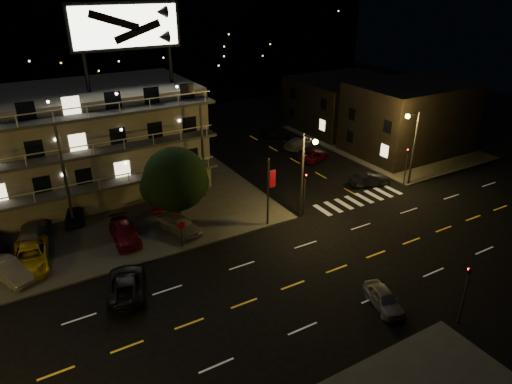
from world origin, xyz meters
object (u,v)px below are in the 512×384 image
road_car_east (384,298)px  road_car_west (126,284)px  tree (175,181)px  lot_car_4 (180,224)px  lot_car_2 (31,256)px  side_car_0 (369,180)px  lot_car_7 (32,234)px

road_car_east → road_car_west: bearing=160.4°
tree → lot_car_4: (-0.31, -1.15, -3.51)m
lot_car_2 → side_car_0: (32.54, -1.69, -0.22)m
lot_car_4 → road_car_west: lot_car_4 is taller
tree → road_car_west: tree is taller
lot_car_2 → lot_car_4: bearing=3.9°
lot_car_7 → lot_car_4: bearing=171.5°
lot_car_7 → road_car_west: bearing=128.8°
road_car_east → lot_car_7: bearing=148.8°
tree → side_car_0: tree is taller
lot_car_4 → side_car_0: size_ratio=1.07×
lot_car_7 → road_car_west: 11.38m
tree → lot_car_7: tree is taller
road_car_east → road_car_west: size_ratio=0.70×
side_car_0 → road_car_west: 27.66m
lot_car_7 → side_car_0: bearing=-175.7°
lot_car_4 → side_car_0: lot_car_4 is taller
tree → side_car_0: 21.06m
tree → road_car_west: bearing=-133.3°
lot_car_7 → road_car_east: 28.04m
tree → lot_car_4: 3.70m
road_car_west → lot_car_2: bearing=-34.3°
lot_car_2 → lot_car_7: (0.51, 3.51, -0.00)m
side_car_0 → tree: bearing=102.5°
road_car_west → lot_car_7: bearing=-47.4°
lot_car_2 → lot_car_4: size_ratio=1.22×
lot_car_4 → lot_car_2: bearing=158.7°
tree → side_car_0: (20.64, -1.85, -3.73)m
road_car_east → road_car_west: road_car_west is taller
lot_car_2 → road_car_east: size_ratio=1.49×
lot_car_2 → road_car_west: lot_car_2 is taller
tree → lot_car_4: size_ratio=1.60×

